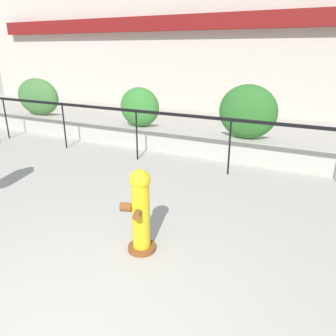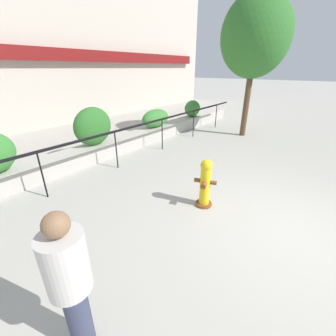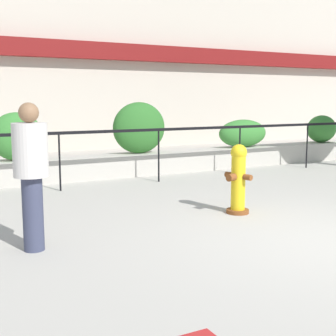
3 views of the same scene
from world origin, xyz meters
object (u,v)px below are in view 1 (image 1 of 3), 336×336
Objects in this scene: hedge_bush_0 at (38,97)px; hedge_bush_2 at (248,112)px; hedge_bush_1 at (140,107)px; fire_hydrant at (140,211)px.

hedge_bush_0 is 1.20× the size of hedge_bush_2.
hedge_bush_1 reaches higher than fire_hydrant.
fire_hydrant is at bearing -58.91° from hedge_bush_1.
hedge_bush_2 is (2.77, 0.00, 0.10)m from hedge_bush_1.
fire_hydrant is (2.52, -4.18, -0.45)m from hedge_bush_1.
fire_hydrant is at bearing -34.42° from hedge_bush_0.
hedge_bush_1 is at bearing 0.00° from hedge_bush_0.
hedge_bush_2 is 1.20× the size of fire_hydrant.
hedge_bush_0 is at bearing 180.00° from hedge_bush_1.
hedge_bush_1 is at bearing 180.00° from hedge_bush_2.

